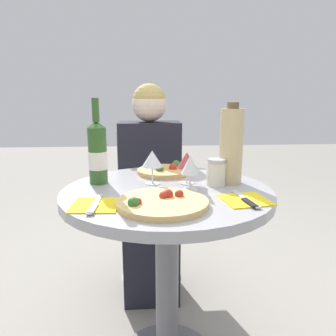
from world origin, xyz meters
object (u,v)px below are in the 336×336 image
(dining_table, at_px, (167,233))
(tall_carafe, at_px, (231,146))
(chair_behind_diner, at_px, (150,207))
(seated_diner, at_px, (150,199))
(pizza_large, at_px, (162,202))
(wine_bottle, at_px, (98,153))

(dining_table, relative_size, tall_carafe, 2.48)
(chair_behind_diner, bearing_deg, seated_diner, 90.00)
(seated_diner, relative_size, tall_carafe, 3.68)
(dining_table, xyz_separation_m, seated_diner, (-0.06, 0.60, -0.06))
(pizza_large, relative_size, wine_bottle, 0.88)
(pizza_large, distance_m, wine_bottle, 0.40)
(wine_bottle, xyz_separation_m, tall_carafe, (0.53, -0.03, 0.03))
(seated_diner, distance_m, wine_bottle, 0.65)
(seated_diner, relative_size, wine_bottle, 3.50)
(dining_table, bearing_deg, chair_behind_diner, 94.31)
(chair_behind_diner, xyz_separation_m, seated_diner, (0.00, -0.14, 0.10))
(pizza_large, bearing_deg, tall_carafe, 42.35)
(chair_behind_diner, height_order, pizza_large, chair_behind_diner)
(chair_behind_diner, bearing_deg, pizza_large, 91.65)
(seated_diner, height_order, wine_bottle, seated_diner)
(dining_table, bearing_deg, tall_carafe, 15.61)
(pizza_large, height_order, tall_carafe, tall_carafe)
(tall_carafe, bearing_deg, chair_behind_diner, 115.25)
(seated_diner, bearing_deg, wine_bottle, 66.77)
(dining_table, bearing_deg, wine_bottle, 158.91)
(wine_bottle, height_order, tall_carafe, wine_bottle)
(pizza_large, distance_m, tall_carafe, 0.42)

